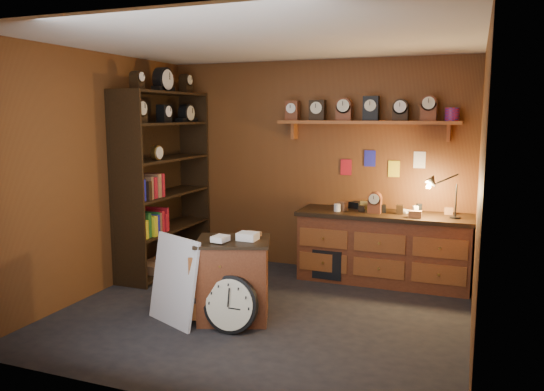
{
  "coord_description": "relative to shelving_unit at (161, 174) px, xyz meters",
  "views": [
    {
      "loc": [
        1.94,
        -4.81,
        2.01
      ],
      "look_at": [
        -0.03,
        0.35,
        1.17
      ],
      "focal_mm": 35.0,
      "sensor_mm": 36.0,
      "label": 1
    }
  ],
  "objects": [
    {
      "name": "room_shell",
      "position": [
        1.84,
        -0.87,
        0.47
      ],
      "size": [
        4.02,
        3.62,
        2.71
      ],
      "color": "brown",
      "rests_on": "ground"
    },
    {
      "name": "mini_fridge",
      "position": [
        2.15,
        0.41,
        -1.03
      ],
      "size": [
        0.44,
        0.46,
        0.44
      ],
      "rotation": [
        0.0,
        0.0,
        -0.03
      ],
      "color": "silver",
      "rests_on": "ground"
    },
    {
      "name": "low_cabinet",
      "position": [
        1.58,
        -1.23,
        -0.82
      ],
      "size": [
        0.86,
        0.8,
        0.9
      ],
      "rotation": [
        0.0,
        0.0,
        0.35
      ],
      "color": "brown",
      "rests_on": "ground"
    },
    {
      "name": "big_round_clock",
      "position": [
        1.69,
        -1.53,
        -0.99
      ],
      "size": [
        0.54,
        0.17,
        0.54
      ],
      "color": "black",
      "rests_on": "ground"
    },
    {
      "name": "white_panel",
      "position": [
        1.08,
        -1.52,
        -1.25
      ],
      "size": [
        0.67,
        0.43,
        0.86
      ],
      "primitive_type": "cube",
      "rotation": [
        -0.17,
        0.0,
        -0.42
      ],
      "color": "silver",
      "rests_on": "ground"
    },
    {
      "name": "floor",
      "position": [
        1.79,
        -0.98,
        -1.25
      ],
      "size": [
        4.0,
        4.0,
        0.0
      ],
      "primitive_type": "plane",
      "color": "black",
      "rests_on": "ground"
    },
    {
      "name": "workbench",
      "position": [
        2.77,
        0.49,
        -0.78
      ],
      "size": [
        2.06,
        0.66,
        1.36
      ],
      "color": "brown",
      "rests_on": "ground"
    },
    {
      "name": "floor_box_b",
      "position": [
        0.84,
        -1.17,
        -1.19
      ],
      "size": [
        0.27,
        0.31,
        0.14
      ],
      "primitive_type": "cube",
      "rotation": [
        0.0,
        0.0,
        0.18
      ],
      "color": "white",
      "rests_on": "ground"
    },
    {
      "name": "shelving_unit",
      "position": [
        0.0,
        0.0,
        0.0
      ],
      "size": [
        0.47,
        1.6,
        2.58
      ],
      "color": "black",
      "rests_on": "ground"
    },
    {
      "name": "floor_box_c",
      "position": [
        0.3,
        -0.31,
        -1.17
      ],
      "size": [
        0.26,
        0.24,
        0.16
      ],
      "primitive_type": "cube",
      "rotation": [
        0.0,
        0.0,
        0.36
      ],
      "color": "#8B5E3C",
      "rests_on": "ground"
    },
    {
      "name": "floor_box_a",
      "position": [
        0.25,
        -0.19,
        -1.17
      ],
      "size": [
        0.33,
        0.3,
        0.17
      ],
      "primitive_type": "cube",
      "rotation": [
        0.0,
        0.0,
        0.32
      ],
      "color": "#8B5E3C",
      "rests_on": "ground"
    }
  ]
}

